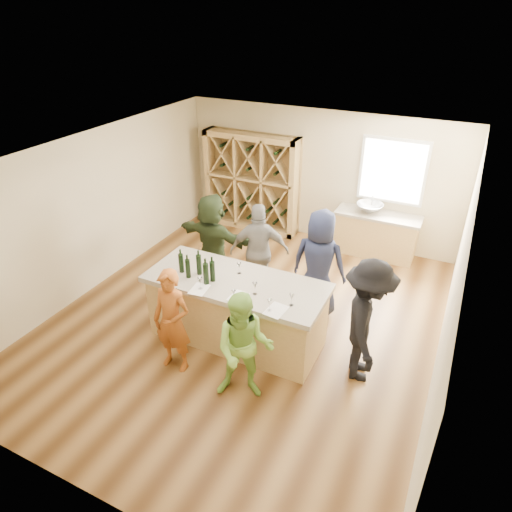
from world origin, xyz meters
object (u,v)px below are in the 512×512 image
at_px(person_server, 367,322).
at_px(tasting_counter_base, 237,312).
at_px(sink, 370,208).
at_px(wine_bottle_a, 181,263).
at_px(wine_rack, 252,182).
at_px(person_near_right, 244,348).
at_px(wine_bottle_b, 188,268).
at_px(wine_bottle_c, 199,265).
at_px(wine_bottle_e, 212,271).
at_px(person_far_left, 213,241).
at_px(person_far_right, 319,263).
at_px(person_near_left, 172,321).
at_px(person_far_mid, 259,251).
at_px(wine_bottle_d, 206,274).

bearing_deg(person_server, tasting_counter_base, 76.48).
distance_m(sink, wine_bottle_a, 4.30).
xyz_separation_m(wine_rack, person_near_right, (2.24, -4.73, -0.30)).
bearing_deg(wine_bottle_b, person_near_right, -29.95).
relative_size(tasting_counter_base, person_server, 1.41).
distance_m(wine_bottle_c, person_near_right, 1.59).
bearing_deg(person_server, wine_bottle_e, 80.00).
xyz_separation_m(wine_bottle_c, person_far_left, (-0.56, 1.33, -0.35)).
relative_size(wine_bottle_a, person_far_right, 0.17).
height_order(wine_rack, person_near_right, wine_rack).
relative_size(person_near_left, person_near_right, 1.00).
height_order(wine_rack, wine_bottle_a, wine_rack).
distance_m(wine_bottle_a, person_far_left, 1.47).
distance_m(sink, wine_bottle_e, 4.08).
bearing_deg(person_server, person_far_mid, 45.12).
bearing_deg(person_far_left, wine_bottle_b, 112.84).
bearing_deg(wine_rack, person_far_mid, -60.89).
relative_size(wine_bottle_a, person_server, 0.17).
distance_m(wine_bottle_c, person_far_left, 1.49).
xyz_separation_m(wine_bottle_d, person_far_right, (1.21, 1.52, -0.32)).
distance_m(wine_bottle_c, person_near_left, 0.97).
bearing_deg(wine_bottle_c, person_far_mid, 75.54).
bearing_deg(wine_bottle_d, tasting_counter_base, 36.47).
relative_size(wine_bottle_a, person_far_left, 0.17).
relative_size(sink, person_near_right, 0.34).
distance_m(sink, person_server, 3.70).
bearing_deg(person_server, wine_bottle_b, 80.80).
height_order(tasting_counter_base, person_far_right, person_far_right).
bearing_deg(person_near_left, sink, 69.21).
bearing_deg(wine_bottle_e, sink, 69.85).
bearing_deg(wine_bottle_b, wine_rack, 103.02).
xyz_separation_m(tasting_counter_base, person_server, (1.94, 0.07, 0.42)).
relative_size(wine_bottle_d, person_near_right, 0.21).
height_order(wine_bottle_a, person_far_right, person_far_right).
distance_m(wine_bottle_a, wine_bottle_b, 0.19).
height_order(sink, person_near_right, person_near_right).
distance_m(person_near_left, person_far_mid, 2.24).
distance_m(wine_bottle_e, person_far_left, 1.68).
bearing_deg(person_far_right, tasting_counter_base, 53.39).
bearing_deg(wine_bottle_c, wine_bottle_e, -15.49).
relative_size(wine_bottle_c, wine_bottle_e, 1.01).
relative_size(wine_bottle_b, person_far_right, 0.16).
relative_size(wine_bottle_b, person_far_mid, 0.17).
xyz_separation_m(wine_rack, tasting_counter_base, (1.60, -3.75, -0.60)).
bearing_deg(wine_bottle_b, person_far_mid, 73.45).
bearing_deg(person_server, person_near_right, 113.44).
xyz_separation_m(person_near_left, person_far_mid, (0.28, 2.22, 0.08)).
distance_m(sink, wine_bottle_c, 4.12).
bearing_deg(wine_rack, person_near_right, -64.67).
relative_size(wine_bottle_a, wine_bottle_d, 0.92).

